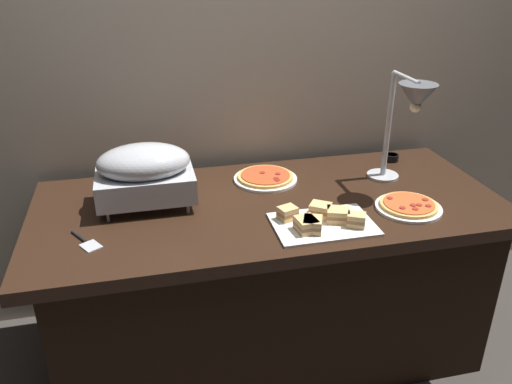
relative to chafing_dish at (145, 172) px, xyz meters
name	(u,v)px	position (x,y,z in m)	size (l,w,h in m)	color
ground_plane	(268,346)	(0.49, -0.08, -0.90)	(8.00, 8.00, 0.00)	#38332D
back_wall	(244,68)	(0.49, 0.42, 0.30)	(4.40, 0.04, 2.40)	#B7A893
buffet_table	(269,278)	(0.49, -0.08, -0.52)	(1.90, 0.84, 0.76)	black
chafing_dish	(145,172)	(0.00, 0.00, 0.00)	(0.38, 0.26, 0.26)	#B7BABF
heat_lamp	(411,107)	(1.05, -0.12, 0.23)	(0.15, 0.34, 0.48)	#B7BABF
pizza_plate_front	(409,206)	(1.00, -0.27, -0.13)	(0.26, 0.26, 0.03)	white
pizza_plate_center	(265,178)	(0.52, 0.13, -0.13)	(0.28, 0.28, 0.03)	white
sandwich_platter	(321,221)	(0.62, -0.32, -0.12)	(0.37, 0.25, 0.06)	white
sauce_cup_near	(392,157)	(1.17, 0.21, -0.13)	(0.07, 0.07, 0.03)	black
serving_spatula	(85,242)	(-0.23, -0.24, -0.14)	(0.12, 0.16, 0.01)	#B7BABF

